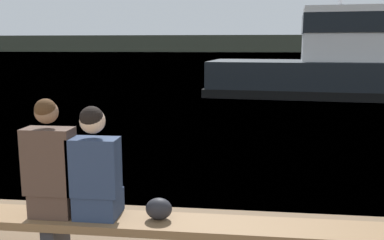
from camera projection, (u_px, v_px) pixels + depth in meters
name	position (u px, v px, depth m)	size (l,w,h in m)	color
water_surface	(239.00, 52.00, 122.58)	(240.00, 240.00, 0.00)	#426B8E
far_shoreline	(239.00, 44.00, 117.74)	(600.00, 12.00, 4.45)	#424738
bench_main	(55.00, 224.00, 3.80)	(6.87, 0.41, 0.46)	brown
person_left	(50.00, 166.00, 3.71)	(0.42, 0.36, 1.05)	#4C382D
person_right	(95.00, 169.00, 3.66)	(0.42, 0.36, 0.99)	navy
shopping_bag	(159.00, 209.00, 3.68)	(0.23, 0.17, 0.19)	#232328
tugboat_red	(336.00, 68.00, 16.32)	(9.82, 4.66, 6.48)	black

